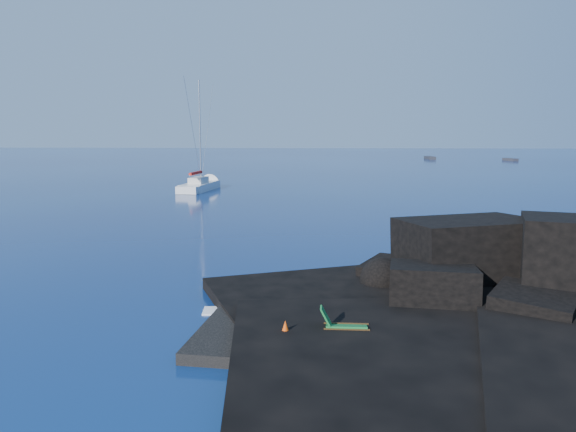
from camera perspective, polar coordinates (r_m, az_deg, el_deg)
name	(u,v)px	position (r m, az deg, el deg)	size (l,w,h in m)	color
ground	(193,339)	(18.33, -9.58, -12.22)	(400.00, 400.00, 0.00)	#040F40
headland	(574,315)	(22.64, 27.04, -8.99)	(24.00, 24.00, 3.60)	black
beach	(336,336)	(18.38, 4.91, -12.06)	(8.50, 6.00, 0.70)	black
surf_foam	(345,296)	(22.66, 5.85, -8.04)	(10.00, 8.00, 0.06)	white
sailboat	(200,190)	(62.93, -8.93, 2.61)	(2.41, 11.51, 12.07)	silver
deck_chair	(347,320)	(17.27, 5.97, -10.51)	(1.42, 0.62, 0.97)	#17682E
towel	(373,330)	(17.98, 8.61, -11.33)	(1.91, 0.90, 0.05)	silver
sunbather	(373,325)	(17.94, 8.62, -10.94)	(1.61, 0.39, 0.21)	tan
marker_cone	(285,330)	(16.99, -0.27, -11.49)	(0.38, 0.38, 0.58)	#DC470B
distant_boat_a	(430,159)	(135.35, 14.21, 5.62)	(1.53, 4.91, 0.65)	#27272C
distant_boat_b	(510,161)	(133.56, 21.64, 5.24)	(1.29, 4.15, 0.55)	#2B2A2F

